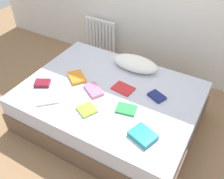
# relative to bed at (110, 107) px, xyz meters

# --- Properties ---
(ground_plane) EXTENTS (8.00, 8.00, 0.00)m
(ground_plane) POSITION_rel_bed_xyz_m (0.00, 0.00, -0.25)
(ground_plane) COLOR #93704C
(bed) EXTENTS (2.00, 1.50, 0.50)m
(bed) POSITION_rel_bed_xyz_m (0.00, 0.00, 0.00)
(bed) COLOR brown
(bed) RESTS_ON ground
(radiator) EXTENTS (0.53, 0.04, 0.60)m
(radiator) POSITION_rel_bed_xyz_m (-0.88, 1.20, 0.13)
(radiator) COLOR white
(radiator) RESTS_ON ground
(pillow) EXTENTS (0.58, 0.30, 0.15)m
(pillow) POSITION_rel_bed_xyz_m (0.06, 0.53, 0.33)
(pillow) COLOR white
(pillow) RESTS_ON bed
(textbook_white) EXTENTS (0.26, 0.26, 0.02)m
(textbook_white) POSITION_rel_bed_xyz_m (-0.49, -0.49, 0.26)
(textbook_white) COLOR white
(textbook_white) RESTS_ON bed
(textbook_pink) EXTENTS (0.28, 0.25, 0.03)m
(textbook_pink) POSITION_rel_bed_xyz_m (-0.15, -0.10, 0.27)
(textbook_pink) COLOR pink
(textbook_pink) RESTS_ON bed
(textbook_navy) EXTENTS (0.22, 0.19, 0.03)m
(textbook_navy) POSITION_rel_bed_xyz_m (0.50, 0.16, 0.27)
(textbook_navy) COLOR navy
(textbook_navy) RESTS_ON bed
(textbook_green) EXTENTS (0.23, 0.19, 0.02)m
(textbook_green) POSITION_rel_bed_xyz_m (0.30, -0.18, 0.26)
(textbook_green) COLOR green
(textbook_green) RESTS_ON bed
(textbook_teal) EXTENTS (0.28, 0.25, 0.05)m
(textbook_teal) POSITION_rel_bed_xyz_m (0.60, -0.42, 0.28)
(textbook_teal) COLOR teal
(textbook_teal) RESTS_ON bed
(textbook_maroon) EXTENTS (0.21, 0.19, 0.04)m
(textbook_maroon) POSITION_rel_bed_xyz_m (-0.73, -0.30, 0.27)
(textbook_maroon) COLOR maroon
(textbook_maroon) RESTS_ON bed
(textbook_orange) EXTENTS (0.29, 0.27, 0.04)m
(textbook_orange) POSITION_rel_bed_xyz_m (-0.46, -0.01, 0.27)
(textbook_orange) COLOR orange
(textbook_orange) RESTS_ON bed
(textbook_lime) EXTENTS (0.24, 0.23, 0.02)m
(textbook_lime) POSITION_rel_bed_xyz_m (-0.05, -0.39, 0.26)
(textbook_lime) COLOR #8CC638
(textbook_lime) RESTS_ON bed
(textbook_red) EXTENTS (0.25, 0.20, 0.02)m
(textbook_red) POSITION_rel_bed_xyz_m (0.12, 0.10, 0.26)
(textbook_red) COLOR red
(textbook_red) RESTS_ON bed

